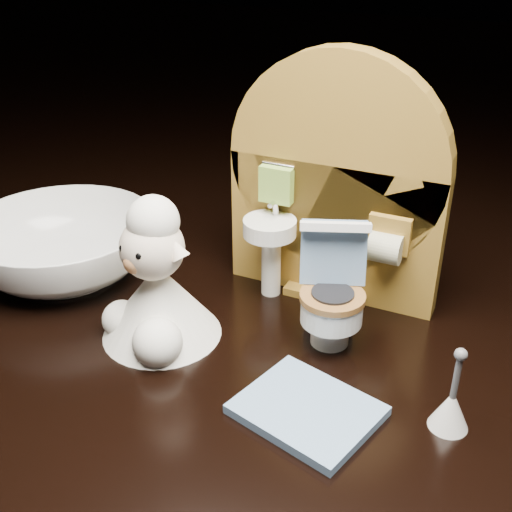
# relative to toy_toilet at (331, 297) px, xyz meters

# --- Properties ---
(backdrop_panel) EXTENTS (0.13, 0.05, 0.15)m
(backdrop_panel) POSITION_rel_toy_toilet_xyz_m (-0.02, 0.05, 0.04)
(backdrop_panel) COLOR olive
(backdrop_panel) RESTS_ON ground
(toy_toilet) EXTENTS (0.04, 0.05, 0.07)m
(toy_toilet) POSITION_rel_toy_toilet_xyz_m (0.00, 0.00, 0.00)
(toy_toilet) COLOR white
(toy_toilet) RESTS_ON ground
(bath_mat) EXTENTS (0.07, 0.07, 0.00)m
(bath_mat) POSITION_rel_toy_toilet_xyz_m (0.01, -0.07, -0.02)
(bath_mat) COLOR #6889AD
(bath_mat) RESTS_ON ground
(toilet_brush) EXTENTS (0.02, 0.02, 0.04)m
(toilet_brush) POSITION_rel_toy_toilet_xyz_m (0.07, -0.05, -0.01)
(toilet_brush) COLOR white
(toilet_brush) RESTS_ON ground
(plush_lamb) EXTENTS (0.07, 0.07, 0.09)m
(plush_lamb) POSITION_rel_toy_toilet_xyz_m (-0.09, -0.04, 0.00)
(plush_lamb) COLOR white
(plush_lamb) RESTS_ON ground
(ceramic_bowl) EXTENTS (0.13, 0.13, 0.04)m
(ceramic_bowl) POSITION_rel_toy_toilet_xyz_m (-0.18, -0.01, -0.01)
(ceramic_bowl) COLOR white
(ceramic_bowl) RESTS_ON ground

